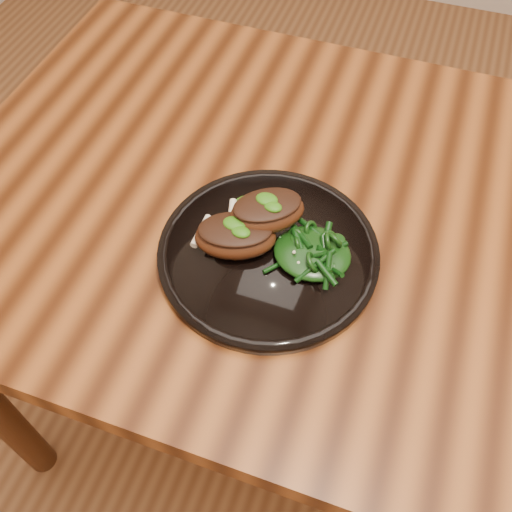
{
  "coord_description": "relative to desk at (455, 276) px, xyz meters",
  "views": [
    {
      "loc": [
        -0.13,
        -0.56,
        1.39
      ],
      "look_at": [
        -0.27,
        -0.14,
        0.78
      ],
      "focal_mm": 40.0,
      "sensor_mm": 36.0,
      "label": 1
    }
  ],
  "objects": [
    {
      "name": "desk",
      "position": [
        0.0,
        0.0,
        0.0
      ],
      "size": [
        1.6,
        0.8,
        0.75
      ],
      "color": "#361506",
      "rests_on": "ground"
    },
    {
      "name": "plate",
      "position": [
        -0.26,
        -0.12,
        0.09
      ],
      "size": [
        0.3,
        0.3,
        0.02
      ],
      "color": "black",
      "rests_on": "desk"
    },
    {
      "name": "lamb_chop_front",
      "position": [
        -0.31,
        -0.13,
        0.12
      ],
      "size": [
        0.13,
        0.1,
        0.05
      ],
      "color": "#471F0D",
      "rests_on": "plate"
    },
    {
      "name": "lamb_chop_back",
      "position": [
        -0.28,
        -0.09,
        0.14
      ],
      "size": [
        0.12,
        0.11,
        0.05
      ],
      "color": "#471F0D",
      "rests_on": "plate"
    },
    {
      "name": "herb_smear",
      "position": [
        -0.3,
        -0.05,
        0.1
      ],
      "size": [
        0.07,
        0.05,
        0.0
      ],
      "primitive_type": "ellipsoid",
      "color": "#1A4C08",
      "rests_on": "plate"
    },
    {
      "name": "greens_heap",
      "position": [
        -0.2,
        -0.11,
        0.12
      ],
      "size": [
        0.1,
        0.1,
        0.04
      ],
      "color": "black",
      "rests_on": "plate"
    }
  ]
}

